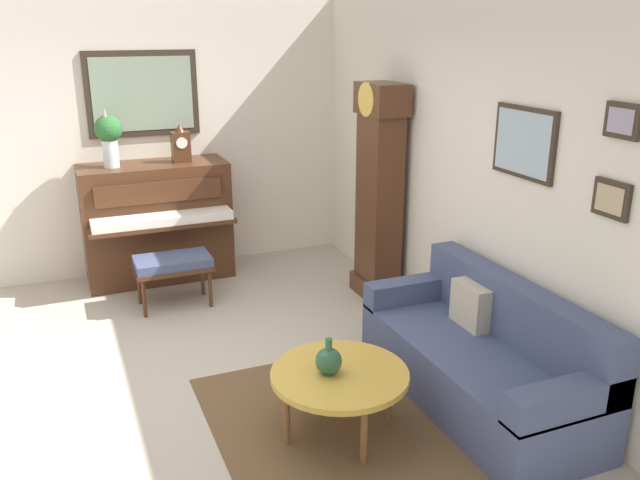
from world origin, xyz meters
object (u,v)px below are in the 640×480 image
Objects in this scene: piano at (157,221)px; piano_bench at (173,265)px; couch at (482,359)px; coffee_table at (340,376)px; flower_vase at (109,135)px; green_jug at (329,361)px; grandfather_clock at (379,199)px; mantel_clock at (181,145)px.

piano_bench is (0.78, 0.00, -0.20)m from piano.
couch is (3.22, 1.68, -0.29)m from piano.
flower_vase is (-3.19, -0.99, 1.11)m from coffee_table.
piano reaches higher than green_jug.
coffee_table is (1.92, -1.25, -0.57)m from grandfather_clock.
couch is at bearing -5.44° from grandfather_clock.
mantel_clock is at bearing -156.68° from couch.
piano is 0.76× the size of couch.
mantel_clock reaches higher than couch.
piano is 3.22m from green_jug.
couch is at bearing 88.41° from coffee_table.
green_jug is (-0.04, -1.14, 0.20)m from couch.
flower_vase is at bearing -89.77° from piano.
piano_bench is at bearing -104.57° from grandfather_clock.
piano_bench is at bearing -165.82° from coffee_table.
coffee_table is 2.32× the size of mantel_clock.
couch reaches higher than piano_bench.
grandfather_clock reaches higher than piano_bench.
piano_bench is at bearing -167.35° from green_jug.
piano_bench is 2.46m from green_jug.
coffee_table is at bearing 17.32° from flower_vase.
piano_bench is 1.27m from mantel_clock.
green_jug reaches higher than coffee_table.
piano is 0.71× the size of grandfather_clock.
piano is 3.79× the size of mantel_clock.
couch reaches higher than coffee_table.
grandfather_clock is at bearing 146.89° from coffee_table.
green_jug is at bearing 4.48° from mantel_clock.
flower_vase is (0.00, -0.39, 0.91)m from piano.
piano is 6.00× the size of green_jug.
flower_vase is (-0.78, -0.39, 1.11)m from piano_bench.
coffee_table is 3.52m from flower_vase.
flower_vase is at bearing -90.04° from mantel_clock.
mantel_clock is at bearing -174.28° from coffee_table.
couch is at bearing 23.32° from mantel_clock.
piano_bench is 1.84× the size of mantel_clock.
green_jug is (3.18, 0.92, -1.00)m from flower_vase.
piano_bench is at bearing 0.02° from piano.
piano_bench is at bearing -20.29° from mantel_clock.
mantel_clock is at bearing 89.59° from piano.
flower_vase reaches higher than green_jug.
coffee_table is 1.52× the size of flower_vase.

